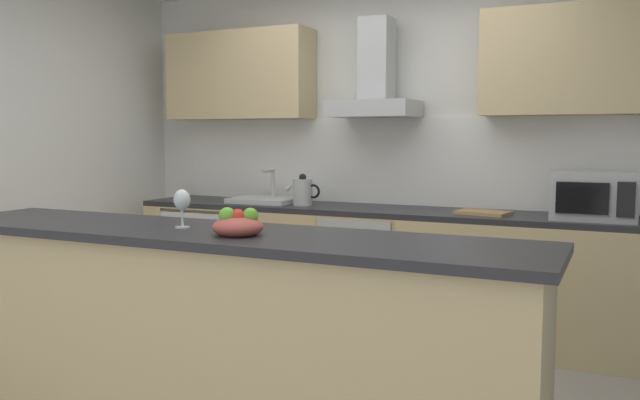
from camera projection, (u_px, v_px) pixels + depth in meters
ground at (293, 400)px, 3.55m from camera, size 5.41×4.45×0.02m
wall_back at (399, 152)px, 5.03m from camera, size 5.41×0.12×2.60m
backsplash_tile at (396, 161)px, 4.98m from camera, size 3.75×0.02×0.66m
counter_back at (382, 269)px, 4.77m from camera, size 3.88×0.60×0.90m
counter_island at (215, 338)px, 2.97m from camera, size 2.99×0.64×1.00m
upper_cabinets at (390, 69)px, 4.77m from camera, size 3.83×0.32×0.70m
oven at (368, 268)px, 4.79m from camera, size 0.60×0.62×0.80m
refrigerator at (211, 258)px, 5.37m from camera, size 0.58×0.60×0.85m
microwave at (594, 196)px, 4.07m from camera, size 0.50×0.38×0.30m
sink at (265, 199)px, 5.12m from camera, size 0.50×0.40×0.26m
kettle at (303, 192)px, 4.92m from camera, size 0.29×0.15×0.24m
range_hood at (375, 86)px, 4.78m from camera, size 0.62×0.45×0.72m
wine_glass at (182, 201)px, 2.99m from camera, size 0.08×0.08×0.18m
fruit_bowl at (238, 225)px, 2.78m from camera, size 0.22×0.22×0.13m
chopping_board at (483, 213)px, 4.37m from camera, size 0.38×0.29×0.02m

